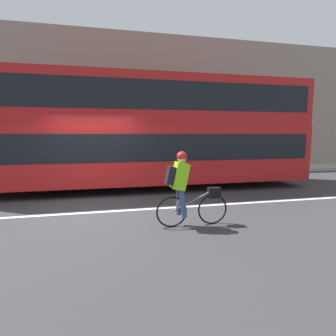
{
  "coord_description": "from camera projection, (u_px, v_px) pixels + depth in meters",
  "views": [
    {
      "loc": [
        0.48,
        -6.57,
        1.92
      ],
      "look_at": [
        2.02,
        0.4,
        1.0
      ],
      "focal_mm": 28.0,
      "sensor_mm": 36.0,
      "label": 1
    }
  ],
  "objects": [
    {
      "name": "ground_plane",
      "position": [
        92.0,
        212.0,
        6.51
      ],
      "size": [
        80.0,
        80.0,
        0.0
      ],
      "primitive_type": "plane",
      "color": "#38383A"
    },
    {
      "name": "road_center_line",
      "position": [
        92.0,
        212.0,
        6.46
      ],
      "size": [
        50.0,
        0.14,
        0.01
      ],
      "primitive_type": "cube",
      "color": "silver",
      "rests_on": "ground_plane"
    },
    {
      "name": "sidewalk_curb",
      "position": [
        101.0,
        174.0,
        12.25
      ],
      "size": [
        60.0,
        1.99,
        0.15
      ],
      "color": "#A8A399",
      "rests_on": "ground_plane"
    },
    {
      "name": "building_facade",
      "position": [
        99.0,
        103.0,
        12.93
      ],
      "size": [
        60.0,
        0.3,
        6.91
      ],
      "color": "gray",
      "rests_on": "ground_plane"
    },
    {
      "name": "bus",
      "position": [
        148.0,
        128.0,
        9.21
      ],
      "size": [
        11.28,
        2.54,
        3.83
      ],
      "color": "black",
      "rests_on": "ground_plane"
    },
    {
      "name": "cyclist_on_bike",
      "position": [
        185.0,
        186.0,
        5.4
      ],
      "size": [
        1.55,
        0.32,
        1.58
      ],
      "color": "black",
      "rests_on": "ground_plane"
    },
    {
      "name": "trash_bin",
      "position": [
        117.0,
        163.0,
        12.25
      ],
      "size": [
        0.6,
        0.6,
        0.84
      ],
      "color": "#194C23",
      "rests_on": "sidewalk_curb"
    }
  ]
}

